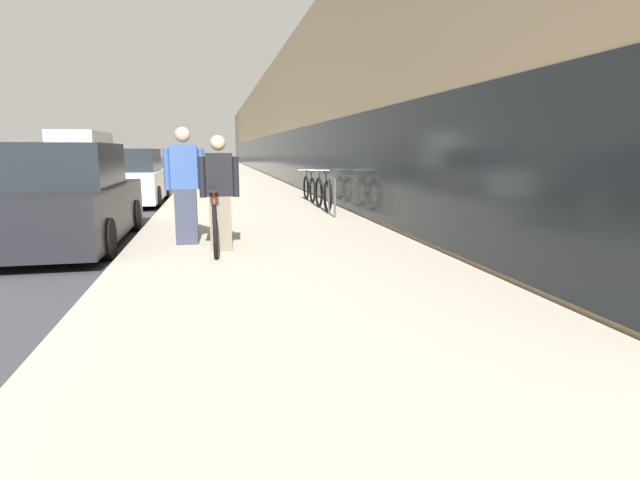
{
  "coord_description": "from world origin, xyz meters",
  "views": [
    {
      "loc": [
        4.94,
        -5.06,
        1.55
      ],
      "look_at": [
        8.71,
        12.54,
        -1.71
      ],
      "focal_mm": 28.0,
      "sensor_mm": 36.0,
      "label": 1
    }
  ],
  "objects_px": {
    "person_bystander": "(185,186)",
    "parked_sedan_curbside": "(69,200)",
    "bike_rack_hoop": "(332,193)",
    "cruiser_bike_middle": "(309,188)",
    "vintage_roadster_curbside": "(132,179)",
    "tandem_bicycle": "(215,221)",
    "person_rider": "(220,194)",
    "moving_truck": "(86,154)",
    "cruiser_bike_nearest": "(323,193)"
  },
  "relations": [
    {
      "from": "tandem_bicycle",
      "to": "cruiser_bike_middle",
      "type": "height_order",
      "value": "tandem_bicycle"
    },
    {
      "from": "person_rider",
      "to": "cruiser_bike_middle",
      "type": "xyz_separation_m",
      "value": [
        2.6,
        6.72,
        -0.46
      ]
    },
    {
      "from": "cruiser_bike_nearest",
      "to": "tandem_bicycle",
      "type": "bearing_deg",
      "value": -121.19
    },
    {
      "from": "person_bystander",
      "to": "moving_truck",
      "type": "bearing_deg",
      "value": 106.01
    },
    {
      "from": "moving_truck",
      "to": "parked_sedan_curbside",
      "type": "bearing_deg",
      "value": -77.99
    },
    {
      "from": "bike_rack_hoop",
      "to": "cruiser_bike_middle",
      "type": "relative_size",
      "value": 0.51
    },
    {
      "from": "bike_rack_hoop",
      "to": "cruiser_bike_middle",
      "type": "distance_m",
      "value": 3.31
    },
    {
      "from": "bike_rack_hoop",
      "to": "cruiser_bike_nearest",
      "type": "height_order",
      "value": "cruiser_bike_nearest"
    },
    {
      "from": "person_bystander",
      "to": "vintage_roadster_curbside",
      "type": "height_order",
      "value": "person_bystander"
    },
    {
      "from": "tandem_bicycle",
      "to": "vintage_roadster_curbside",
      "type": "xyz_separation_m",
      "value": [
        -2.29,
        7.8,
        0.22
      ]
    },
    {
      "from": "person_rider",
      "to": "cruiser_bike_nearest",
      "type": "relative_size",
      "value": 0.93
    },
    {
      "from": "tandem_bicycle",
      "to": "cruiser_bike_nearest",
      "type": "xyz_separation_m",
      "value": [
        2.62,
        4.33,
        0.01
      ]
    },
    {
      "from": "person_bystander",
      "to": "moving_truck",
      "type": "xyz_separation_m",
      "value": [
        -6.59,
        22.98,
        0.3
      ]
    },
    {
      "from": "tandem_bicycle",
      "to": "vintage_roadster_curbside",
      "type": "relative_size",
      "value": 0.53
    },
    {
      "from": "person_rider",
      "to": "moving_truck",
      "type": "relative_size",
      "value": 0.22
    },
    {
      "from": "person_bystander",
      "to": "cruiser_bike_middle",
      "type": "height_order",
      "value": "person_bystander"
    },
    {
      "from": "person_bystander",
      "to": "cruiser_bike_middle",
      "type": "distance_m",
      "value": 6.84
    },
    {
      "from": "cruiser_bike_middle",
      "to": "tandem_bicycle",
      "type": "bearing_deg",
      "value": -112.61
    },
    {
      "from": "person_bystander",
      "to": "tandem_bicycle",
      "type": "bearing_deg",
      "value": -40.7
    },
    {
      "from": "moving_truck",
      "to": "cruiser_bike_nearest",
      "type": "bearing_deg",
      "value": -63.1
    },
    {
      "from": "person_bystander",
      "to": "moving_truck",
      "type": "height_order",
      "value": "moving_truck"
    },
    {
      "from": "bike_rack_hoop",
      "to": "vintage_roadster_curbside",
      "type": "distance_m",
      "value": 6.72
    },
    {
      "from": "person_rider",
      "to": "bike_rack_hoop",
      "type": "xyz_separation_m",
      "value": [
        2.47,
        3.42,
        -0.32
      ]
    },
    {
      "from": "person_bystander",
      "to": "vintage_roadster_curbside",
      "type": "distance_m",
      "value": 7.66
    },
    {
      "from": "tandem_bicycle",
      "to": "bike_rack_hoop",
      "type": "bearing_deg",
      "value": 50.78
    },
    {
      "from": "bike_rack_hoop",
      "to": "moving_truck",
      "type": "xyz_separation_m",
      "value": [
        -9.58,
        20.21,
        0.69
      ]
    },
    {
      "from": "tandem_bicycle",
      "to": "person_rider",
      "type": "xyz_separation_m",
      "value": [
        0.08,
        -0.29,
        0.44
      ]
    },
    {
      "from": "person_rider",
      "to": "bike_rack_hoop",
      "type": "distance_m",
      "value": 4.23
    },
    {
      "from": "parked_sedan_curbside",
      "to": "cruiser_bike_middle",
      "type": "bearing_deg",
      "value": 46.16
    },
    {
      "from": "moving_truck",
      "to": "vintage_roadster_curbside",
      "type": "bearing_deg",
      "value": -73.07
    },
    {
      "from": "parked_sedan_curbside",
      "to": "moving_truck",
      "type": "relative_size",
      "value": 0.59
    },
    {
      "from": "bike_rack_hoop",
      "to": "vintage_roadster_curbside",
      "type": "xyz_separation_m",
      "value": [
        -4.85,
        4.66,
        0.1
      ]
    },
    {
      "from": "tandem_bicycle",
      "to": "person_bystander",
      "type": "xyz_separation_m",
      "value": [
        -0.43,
        0.37,
        0.51
      ]
    },
    {
      "from": "bike_rack_hoop",
      "to": "moving_truck",
      "type": "height_order",
      "value": "moving_truck"
    },
    {
      "from": "moving_truck",
      "to": "person_bystander",
      "type": "bearing_deg",
      "value": -73.99
    },
    {
      "from": "cruiser_bike_nearest",
      "to": "person_bystander",
      "type": "bearing_deg",
      "value": -127.55
    },
    {
      "from": "person_bystander",
      "to": "cruiser_bike_nearest",
      "type": "height_order",
      "value": "person_bystander"
    },
    {
      "from": "cruiser_bike_nearest",
      "to": "moving_truck",
      "type": "distance_m",
      "value": 21.33
    },
    {
      "from": "parked_sedan_curbside",
      "to": "vintage_roadster_curbside",
      "type": "distance_m",
      "value": 6.56
    },
    {
      "from": "tandem_bicycle",
      "to": "person_bystander",
      "type": "height_order",
      "value": "person_bystander"
    },
    {
      "from": "bike_rack_hoop",
      "to": "cruiser_bike_middle",
      "type": "bearing_deg",
      "value": 87.87
    },
    {
      "from": "person_bystander",
      "to": "parked_sedan_curbside",
      "type": "xyz_separation_m",
      "value": [
        -1.89,
        0.87,
        -0.26
      ]
    },
    {
      "from": "tandem_bicycle",
      "to": "parked_sedan_curbside",
      "type": "distance_m",
      "value": 2.64
    },
    {
      "from": "person_bystander",
      "to": "cruiser_bike_nearest",
      "type": "xyz_separation_m",
      "value": [
        3.05,
        3.97,
        -0.5
      ]
    },
    {
      "from": "cruiser_bike_middle",
      "to": "cruiser_bike_nearest",
      "type": "bearing_deg",
      "value": -91.58
    },
    {
      "from": "person_rider",
      "to": "cruiser_bike_middle",
      "type": "distance_m",
      "value": 7.22
    },
    {
      "from": "cruiser_bike_middle",
      "to": "bike_rack_hoop",
      "type": "bearing_deg",
      "value": -92.13
    },
    {
      "from": "cruiser_bike_middle",
      "to": "moving_truck",
      "type": "height_order",
      "value": "moving_truck"
    },
    {
      "from": "bike_rack_hoop",
      "to": "cruiser_bike_middle",
      "type": "xyz_separation_m",
      "value": [
        0.12,
        3.3,
        -0.14
      ]
    },
    {
      "from": "cruiser_bike_middle",
      "to": "moving_truck",
      "type": "distance_m",
      "value": 19.51
    }
  ]
}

